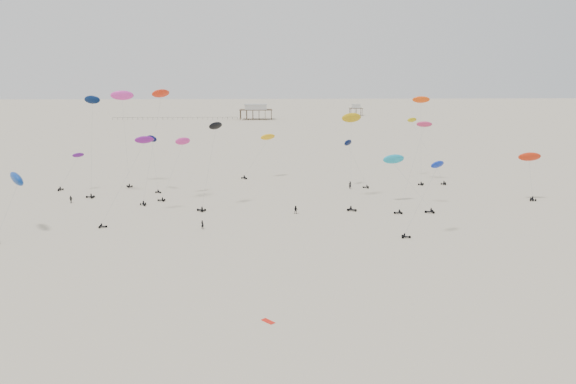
{
  "coord_description": "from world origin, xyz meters",
  "views": [
    {
      "loc": [
        -4.31,
        -16.32,
        29.08
      ],
      "look_at": [
        0.0,
        88.0,
        7.0
      ],
      "focal_mm": 35.0,
      "sensor_mm": 36.0,
      "label": 1
    }
  ],
  "objects_px": {
    "rig_4": "(153,148)",
    "spectator_0": "(203,229)",
    "rig_0": "(263,145)",
    "rig_9": "(352,153)",
    "pavilion_small": "(356,111)",
    "pavilion_main": "(256,113)"
  },
  "relations": [
    {
      "from": "rig_0",
      "to": "rig_9",
      "type": "bearing_deg",
      "value": 113.8
    },
    {
      "from": "rig_0",
      "to": "rig_9",
      "type": "xyz_separation_m",
      "value": [
        23.33,
        -13.06,
        -0.67
      ]
    },
    {
      "from": "rig_0",
      "to": "rig_4",
      "type": "relative_size",
      "value": 0.93
    },
    {
      "from": "pavilion_main",
      "to": "rig_4",
      "type": "xyz_separation_m",
      "value": [
        -22.38,
        -225.46,
        6.62
      ]
    },
    {
      "from": "pavilion_small",
      "to": "rig_4",
      "type": "height_order",
      "value": "rig_4"
    },
    {
      "from": "rig_0",
      "to": "pavilion_small",
      "type": "bearing_deg",
      "value": -142.18
    },
    {
      "from": "rig_4",
      "to": "spectator_0",
      "type": "distance_m",
      "value": 41.68
    },
    {
      "from": "pavilion_main",
      "to": "rig_0",
      "type": "xyz_separation_m",
      "value": [
        5.24,
        -208.1,
        5.16
      ]
    },
    {
      "from": "rig_4",
      "to": "spectator_0",
      "type": "bearing_deg",
      "value": 59.45
    },
    {
      "from": "pavilion_small",
      "to": "rig_4",
      "type": "xyz_separation_m",
      "value": [
        -92.38,
        -255.46,
        7.36
      ]
    },
    {
      "from": "rig_0",
      "to": "rig_4",
      "type": "xyz_separation_m",
      "value": [
        -27.62,
        -17.36,
        1.47
      ]
    },
    {
      "from": "spectator_0",
      "to": "rig_0",
      "type": "bearing_deg",
      "value": -68.66
    },
    {
      "from": "pavilion_small",
      "to": "rig_9",
      "type": "distance_m",
      "value": 254.61
    },
    {
      "from": "pavilion_small",
      "to": "rig_0",
      "type": "bearing_deg",
      "value": -105.22
    },
    {
      "from": "pavilion_small",
      "to": "rig_4",
      "type": "relative_size",
      "value": 0.64
    },
    {
      "from": "rig_0",
      "to": "rig_9",
      "type": "distance_m",
      "value": 26.74
    },
    {
      "from": "pavilion_main",
      "to": "pavilion_small",
      "type": "relative_size",
      "value": 2.33
    },
    {
      "from": "rig_0",
      "to": "pavilion_main",
      "type": "bearing_deg",
      "value": -125.52
    },
    {
      "from": "pavilion_small",
      "to": "rig_0",
      "type": "height_order",
      "value": "rig_0"
    },
    {
      "from": "rig_0",
      "to": "rig_4",
      "type": "bearing_deg",
      "value": -4.81
    },
    {
      "from": "pavilion_small",
      "to": "rig_4",
      "type": "bearing_deg",
      "value": -109.88
    },
    {
      "from": "rig_4",
      "to": "spectator_0",
      "type": "height_order",
      "value": "rig_4"
    }
  ]
}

